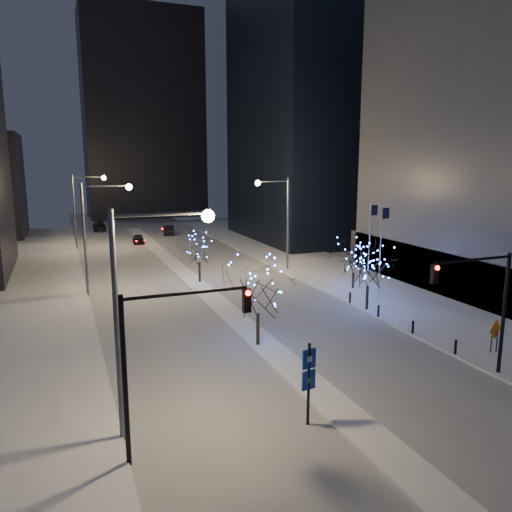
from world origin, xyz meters
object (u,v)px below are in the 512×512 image
car_far (99,226)px  construction_sign (495,333)px  car_mid (168,230)px  street_lamp_east (280,212)px  holiday_tree_median_near (258,289)px  holiday_tree_plaza_far (354,257)px  street_lamp_w_far (82,201)px  holiday_tree_plaza_near (368,268)px  street_lamp_w_near (141,292)px  car_near (138,239)px  traffic_signal_east (484,296)px  wayfinding_sign (309,375)px  holiday_tree_median_far (199,249)px  traffic_signal_west (164,346)px  street_lamp_w_mid (96,223)px

car_far → construction_sign: (18.27, -66.91, 0.68)m
car_mid → car_far: car_mid is taller
street_lamp_east → holiday_tree_median_near: 22.78m
holiday_tree_median_near → holiday_tree_plaza_far: 17.05m
street_lamp_w_far → holiday_tree_plaza_near: street_lamp_w_far is taller
street_lamp_w_near → holiday_tree_plaza_far: 28.80m
holiday_tree_median_near → street_lamp_east: bearing=62.1°
car_near → construction_sign: bearing=-69.4°
traffic_signal_east → wayfinding_sign: (-10.94, -0.88, -2.34)m
street_lamp_w_near → holiday_tree_median_far: size_ratio=2.04×
car_near → wayfinding_sign: bearing=-85.6°
traffic_signal_west → holiday_tree_plaza_far: 29.60m
street_lamp_w_near → wayfinding_sign: 8.27m
street_lamp_w_near → holiday_tree_plaza_near: size_ratio=1.98×
street_lamp_w_mid → car_mid: bearing=68.8°
car_far → street_lamp_east: bearing=-68.1°
holiday_tree_median_far → wayfinding_sign: holiday_tree_median_far is taller
street_lamp_w_mid → street_lamp_w_far: bearing=90.0°
holiday_tree_plaza_far → holiday_tree_plaza_near: bearing=-113.1°
street_lamp_w_far → car_near: size_ratio=2.56×
holiday_tree_plaza_near → car_far: bearing=106.0°
wayfinding_sign → holiday_tree_median_near: bearing=72.4°
street_lamp_w_far → holiday_tree_plaza_far: size_ratio=1.94×
car_near → car_far: size_ratio=0.76×
car_far → holiday_tree_plaza_near: bearing=-73.4°
holiday_tree_median_near → wayfinding_sign: bearing=-98.6°
car_near → car_far: 16.80m
street_lamp_w_near → car_near: bearing=81.9°
car_far → holiday_tree_median_near: (5.14, -60.28, 3.13)m
street_lamp_w_mid → holiday_tree_plaza_far: 23.36m
car_far → wayfinding_sign: bearing=-86.4°
street_lamp_w_mid → traffic_signal_west: (0.50, -27.00, -1.74)m
traffic_signal_east → car_mid: (-4.55, 60.40, -4.00)m
holiday_tree_plaza_far → street_lamp_w_near: bearing=-140.5°
street_lamp_w_far → car_far: size_ratio=1.96×
street_lamp_w_far → traffic_signal_east: (17.88, -51.00, -1.74)m
car_near → holiday_tree_median_near: (1.00, -44.00, 3.21)m
street_lamp_w_near → construction_sign: size_ratio=4.72×
car_far → holiday_tree_plaza_far: bearing=-68.8°
street_lamp_east → holiday_tree_median_far: (-9.58, -2.16, -3.00)m
holiday_tree_median_near → holiday_tree_plaza_near: 11.71m
street_lamp_w_far → construction_sign: street_lamp_w_far is taller
car_mid → holiday_tree_median_near: (-4.89, -51.41, 3.11)m
street_lamp_w_far → street_lamp_east: 29.08m
street_lamp_w_mid → car_far: size_ratio=1.96×
street_lamp_w_mid → traffic_signal_east: bearing=-55.5°
car_near → construction_sign: size_ratio=1.84×
car_near → construction_sign: (14.13, -50.63, 0.76)m
traffic_signal_west → traffic_signal_east: 17.41m
construction_sign → street_lamp_east: bearing=81.1°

